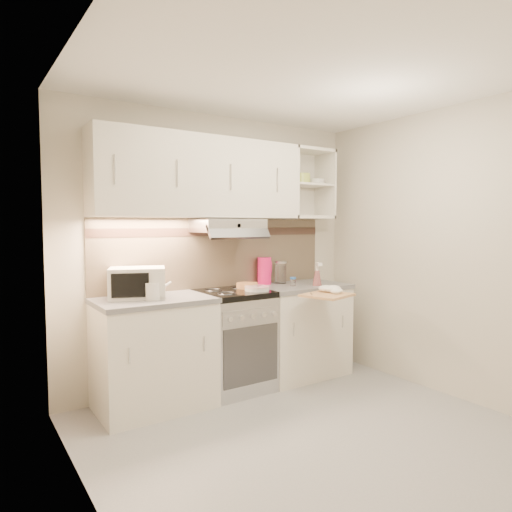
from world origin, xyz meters
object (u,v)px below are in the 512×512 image
(pink_pitcher, at_px, (264,271))
(cutting_board, at_px, (327,295))
(electric_range, at_px, (234,340))
(spray_bottle, at_px, (317,276))
(plate_stack, at_px, (257,288))
(glass_jar, at_px, (281,272))
(watering_can, at_px, (153,290))
(microwave, at_px, (137,283))

(pink_pitcher, bearing_deg, cutting_board, -74.27)
(electric_range, relative_size, spray_bottle, 3.80)
(spray_bottle, bearing_deg, plate_stack, -167.79)
(pink_pitcher, relative_size, glass_jar, 1.20)
(watering_can, xyz_separation_m, glass_jar, (1.43, 0.24, 0.04))
(plate_stack, bearing_deg, watering_can, 177.16)
(pink_pitcher, distance_m, glass_jar, 0.18)
(watering_can, xyz_separation_m, pink_pitcher, (1.25, 0.28, 0.06))
(plate_stack, height_order, cutting_board, plate_stack)
(watering_can, bearing_deg, spray_bottle, -17.02)
(watering_can, xyz_separation_m, spray_bottle, (1.62, -0.08, 0.02))
(spray_bottle, xyz_separation_m, cutting_board, (-0.20, -0.36, -0.12))
(pink_pitcher, distance_m, spray_bottle, 0.52)
(glass_jar, xyz_separation_m, cutting_board, (0.00, -0.69, -0.14))
(electric_range, bearing_deg, microwave, 174.51)
(watering_can, bearing_deg, microwave, 100.25)
(pink_pitcher, bearing_deg, spray_bottle, -41.53)
(spray_bottle, bearing_deg, microwave, -173.05)
(electric_range, distance_m, spray_bottle, 1.02)
(microwave, height_order, cutting_board, microwave)
(electric_range, bearing_deg, watering_can, -174.26)
(plate_stack, bearing_deg, glass_jar, 31.30)
(pink_pitcher, distance_m, cutting_board, 0.76)
(watering_can, height_order, pink_pitcher, pink_pitcher)
(microwave, bearing_deg, pink_pitcher, 26.02)
(microwave, bearing_deg, cutting_board, -0.84)
(microwave, bearing_deg, plate_stack, 9.57)
(electric_range, height_order, microwave, microwave)
(electric_range, height_order, cutting_board, electric_range)
(electric_range, xyz_separation_m, cutting_board, (0.65, -0.52, 0.42))
(plate_stack, xyz_separation_m, glass_jar, (0.48, 0.29, 0.09))
(watering_can, height_order, cutting_board, watering_can)
(glass_jar, height_order, cutting_board, glass_jar)
(electric_range, xyz_separation_m, plate_stack, (0.17, -0.12, 0.47))
(watering_can, bearing_deg, electric_range, -8.47)
(plate_stack, height_order, spray_bottle, spray_bottle)
(microwave, xyz_separation_m, watering_can, (0.07, -0.16, -0.05))
(microwave, distance_m, spray_bottle, 1.71)
(watering_can, xyz_separation_m, cutting_board, (1.43, -0.44, -0.11))
(watering_can, height_order, plate_stack, watering_can)
(electric_range, xyz_separation_m, spray_bottle, (0.85, -0.16, 0.54))
(microwave, xyz_separation_m, cutting_board, (1.50, -0.60, -0.15))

